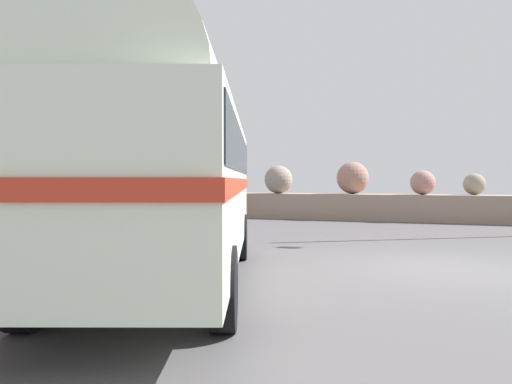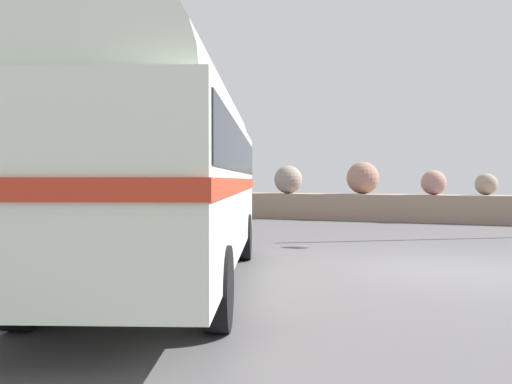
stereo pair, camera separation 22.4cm
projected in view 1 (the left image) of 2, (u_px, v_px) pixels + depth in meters
The scene contains 3 objects.
ground at pixel (446, 269), 9.85m from camera, with size 32.00×26.00×0.02m.
breakwater at pixel (447, 204), 20.89m from camera, with size 31.36×2.03×2.47m.
vintage_coach at pixel (166, 158), 8.33m from camera, with size 5.14×8.89×3.70m.
Camera 1 is at (-0.07, -10.45, 1.71)m, focal length 36.54 mm.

